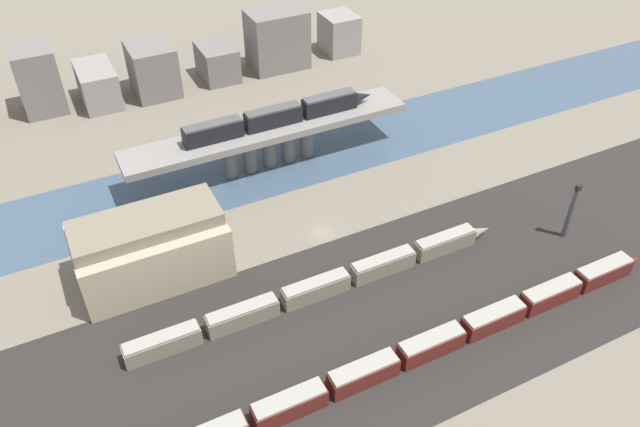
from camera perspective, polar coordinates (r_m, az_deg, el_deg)
ground_plane at (r=121.87m, az=0.25°, el=-1.74°), size 400.00×400.00×0.00m
railbed_yard at (r=107.09m, az=6.10°, el=-9.24°), size 280.00×42.00×0.01m
river_water at (r=141.07m, az=-4.58°, el=4.54°), size 320.00×23.00×0.01m
bridge at (r=137.01m, az=-4.74°, el=7.12°), size 63.80×9.73×9.70m
train_on_bridge at (r=135.72m, az=-3.73°, el=8.92°), size 43.98×3.08×4.10m
train_yard_near at (r=99.68m, az=7.88°, el=-12.75°), size 100.57×3.12×3.68m
train_yard_mid at (r=108.71m, az=0.33°, el=-6.67°), size 70.50×2.78×3.59m
warehouse_building at (r=113.38m, az=-15.20°, el=-3.02°), size 25.63×14.51×12.86m
signal_tower at (r=126.55m, az=21.95°, el=0.14°), size 1.00×0.97×12.09m
city_block_left at (r=172.61m, az=-24.36°, el=11.08°), size 9.88×11.03×16.47m
city_block_center at (r=172.48m, az=-19.65°, el=11.01°), size 8.90×15.20×9.64m
city_block_right at (r=172.50m, az=-15.04°, el=12.64°), size 11.06×13.57×13.19m
city_block_far_right at (r=177.54m, az=-9.36°, el=13.50°), size 9.25×12.52×9.20m
city_block_tall at (r=180.60m, az=-3.93°, el=15.59°), size 15.86×10.80×16.17m
city_block_low at (r=190.71m, az=1.75°, el=16.15°), size 9.34×10.56×11.14m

